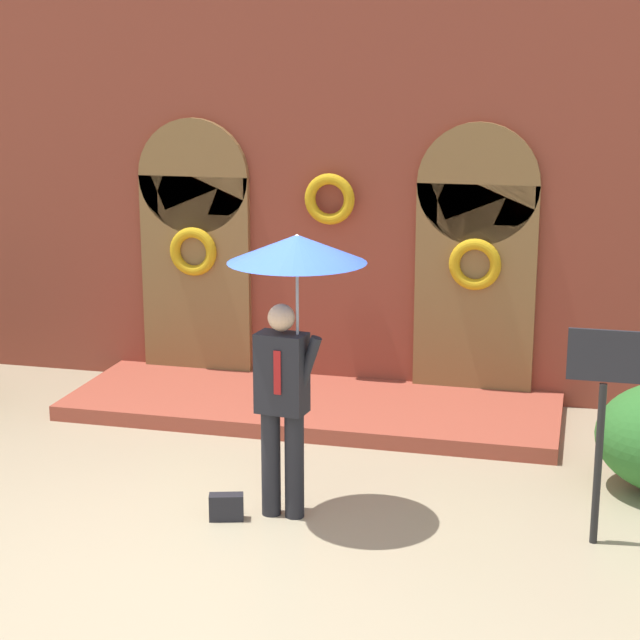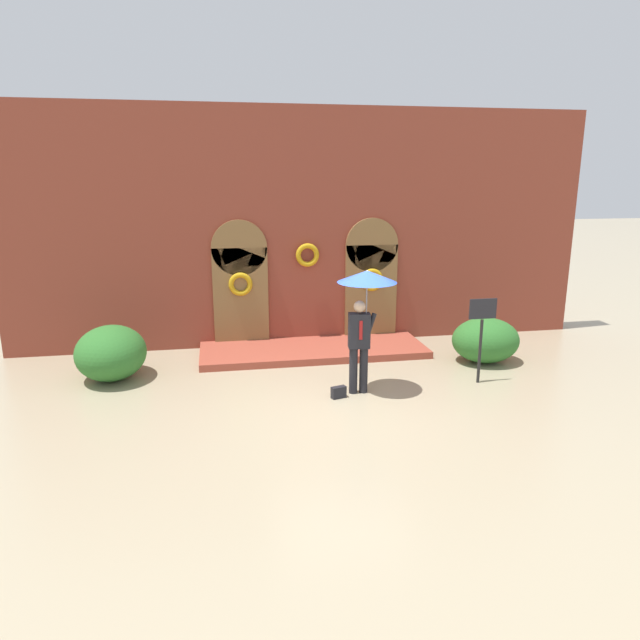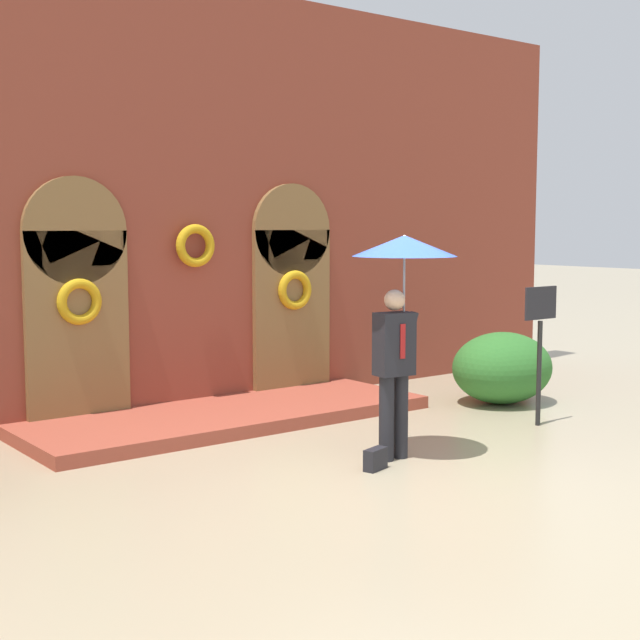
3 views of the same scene
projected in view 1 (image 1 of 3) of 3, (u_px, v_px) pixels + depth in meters
name	position (u px, v px, depth m)	size (l,w,h in m)	color
ground_plane	(216.00, 533.00, 8.54)	(80.00, 80.00, 0.00)	tan
building_facade	(336.00, 153.00, 11.81)	(14.00, 2.30, 5.60)	brown
person_with_umbrella	(293.00, 291.00, 8.40)	(1.10, 1.10, 2.36)	black
handbag	(226.00, 507.00, 8.76)	(0.28, 0.12, 0.22)	black
sign_post	(602.00, 401.00, 8.10)	(0.56, 0.06, 1.72)	black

